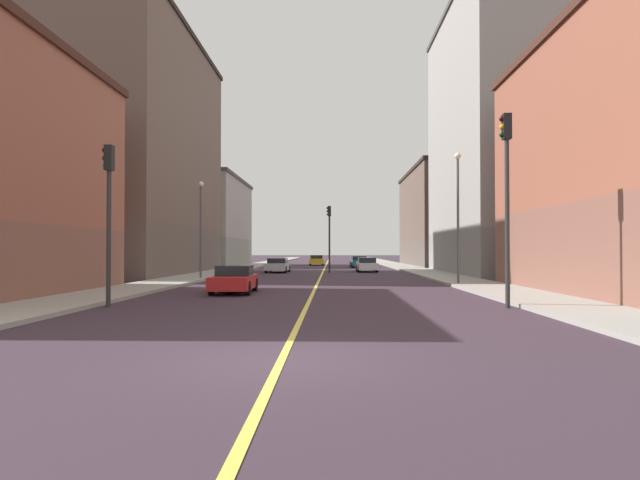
# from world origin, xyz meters

# --- Properties ---
(ground_plane) EXTENTS (400.00, 400.00, 0.00)m
(ground_plane) POSITION_xyz_m (0.00, 0.00, 0.00)
(ground_plane) COLOR #372935
(ground_plane) RESTS_ON ground
(sidewalk_left) EXTENTS (3.28, 168.00, 0.15)m
(sidewalk_left) POSITION_xyz_m (9.08, 49.00, 0.07)
(sidewalk_left) COLOR #9E9B93
(sidewalk_left) RESTS_ON ground
(sidewalk_right) EXTENTS (3.28, 168.00, 0.15)m
(sidewalk_right) POSITION_xyz_m (-9.08, 49.00, 0.07)
(sidewalk_right) COLOR #9E9B93
(sidewalk_right) RESTS_ON ground
(lane_center_stripe) EXTENTS (0.16, 154.00, 0.01)m
(lane_center_stripe) POSITION_xyz_m (0.00, 49.00, 0.01)
(lane_center_stripe) COLOR #E5D14C
(lane_center_stripe) RESTS_ON ground
(building_left_mid) EXTENTS (10.34, 19.88, 22.76)m
(building_left_mid) POSITION_xyz_m (15.74, 36.09, 11.39)
(building_left_mid) COLOR gray
(building_left_mid) RESTS_ON ground
(building_left_far) EXTENTS (10.34, 22.31, 12.16)m
(building_left_far) POSITION_xyz_m (15.74, 59.39, 6.09)
(building_left_far) COLOR brown
(building_left_far) RESTS_ON ground
(building_right_midblock) EXTENTS (10.34, 22.78, 20.05)m
(building_right_midblock) POSITION_xyz_m (-15.74, 34.86, 10.03)
(building_right_midblock) COLOR brown
(building_right_midblock) RESTS_ON ground
(building_right_distant) EXTENTS (10.34, 19.05, 11.05)m
(building_right_distant) POSITION_xyz_m (-15.74, 58.18, 5.53)
(building_right_distant) COLOR gray
(building_right_distant) RESTS_ON ground
(traffic_light_left_near) EXTENTS (0.40, 0.32, 6.81)m
(traffic_light_left_near) POSITION_xyz_m (7.03, 9.15, 4.35)
(traffic_light_left_near) COLOR #2D2D2D
(traffic_light_left_near) RESTS_ON ground
(traffic_light_right_near) EXTENTS (0.40, 0.32, 5.77)m
(traffic_light_right_near) POSITION_xyz_m (-7.06, 9.15, 3.75)
(traffic_light_right_near) COLOR #2D2D2D
(traffic_light_right_near) RESTS_ON ground
(traffic_light_median_far) EXTENTS (0.40, 0.32, 5.92)m
(traffic_light_median_far) POSITION_xyz_m (0.60, 38.14, 3.84)
(traffic_light_median_far) COLOR #2D2D2D
(traffic_light_median_far) RESTS_ON ground
(street_lamp_left_near) EXTENTS (0.36, 0.36, 7.41)m
(street_lamp_left_near) POSITION_xyz_m (8.04, 21.05, 4.62)
(street_lamp_left_near) COLOR #4C4C51
(street_lamp_left_near) RESTS_ON ground
(street_lamp_right_near) EXTENTS (0.36, 0.36, 6.55)m
(street_lamp_right_near) POSITION_xyz_m (-8.04, 26.70, 4.16)
(street_lamp_right_near) COLOR #4C4C51
(street_lamp_right_near) RESTS_ON ground
(car_yellow) EXTENTS (1.95, 4.36, 1.34)m
(car_yellow) POSITION_xyz_m (-1.26, 62.25, 0.66)
(car_yellow) COLOR gold
(car_yellow) RESTS_ON ground
(car_white) EXTENTS (1.87, 4.30, 1.33)m
(car_white) POSITION_xyz_m (4.06, 40.43, 0.64)
(car_white) COLOR white
(car_white) RESTS_ON ground
(car_teal) EXTENTS (1.99, 4.04, 1.32)m
(car_teal) POSITION_xyz_m (3.92, 53.38, 0.65)
(car_teal) COLOR #196670
(car_teal) RESTS_ON ground
(car_red) EXTENTS (1.92, 4.24, 1.29)m
(car_red) POSITION_xyz_m (-3.72, 15.57, 0.62)
(car_red) COLOR red
(car_red) RESTS_ON ground
(car_silver) EXTENTS (2.05, 4.29, 1.30)m
(car_silver) POSITION_xyz_m (-4.04, 38.90, 0.63)
(car_silver) COLOR silver
(car_silver) RESTS_ON ground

